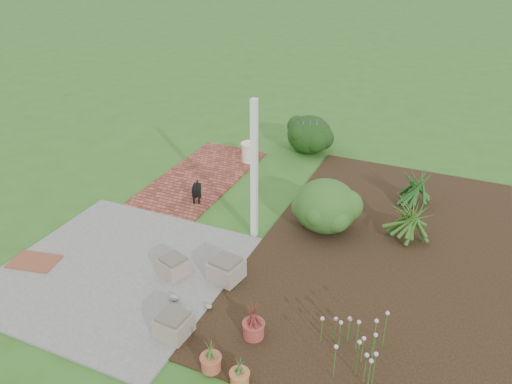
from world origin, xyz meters
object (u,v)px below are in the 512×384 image
at_px(black_dog, 196,190).
at_px(stone_trough_near, 174,326).
at_px(cream_ceramic_urn, 249,152).
at_px(evergreen_shrub, 326,205).

bearing_deg(black_dog, stone_trough_near, -88.91).
distance_m(cream_ceramic_urn, evergreen_shrub, 3.22).
distance_m(stone_trough_near, cream_ceramic_urn, 5.65).
bearing_deg(cream_ceramic_urn, black_dog, -93.51).
relative_size(black_dog, evergreen_shrub, 0.42).
bearing_deg(stone_trough_near, black_dog, 115.17).
distance_m(black_dog, evergreen_shrub, 2.59).
distance_m(stone_trough_near, evergreen_shrub, 3.56).
xyz_separation_m(stone_trough_near, black_dog, (-1.55, 3.29, 0.11)).
bearing_deg(black_dog, evergreen_shrub, -21.83).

